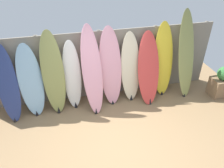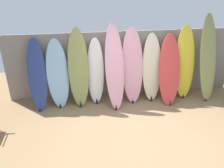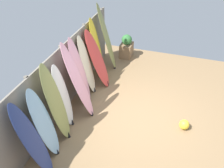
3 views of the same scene
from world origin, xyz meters
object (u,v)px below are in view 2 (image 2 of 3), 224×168
surfboard_navy_0 (37,76)px  surfboard_pink_4 (115,68)px  surfboard_olive_2 (79,69)px  surfboard_cream_6 (152,68)px  surfboard_pink_5 (133,66)px  surfboard_skyblue_1 (58,75)px  surfboard_white_3 (96,72)px  surfboard_olive_9 (208,59)px  surfboard_yellow_8 (185,63)px  surfboard_red_7 (169,70)px

surfboard_navy_0 → surfboard_pink_4: (1.90, -0.11, 0.15)m
surfboard_navy_0 → surfboard_olive_2: bearing=1.4°
surfboard_navy_0 → surfboard_cream_6: surfboard_cream_6 is taller
surfboard_pink_4 → surfboard_pink_5: surfboard_pink_4 is taller
surfboard_skyblue_1 → surfboard_navy_0: bearing=-175.7°
surfboard_white_3 → surfboard_pink_4: surfboard_pink_4 is taller
surfboard_navy_0 → surfboard_skyblue_1: bearing=4.3°
surfboard_olive_9 → surfboard_yellow_8: bearing=166.8°
surfboard_white_3 → surfboard_red_7: 1.90m
surfboard_pink_5 → surfboard_cream_6: surfboard_pink_5 is taller
surfboard_pink_4 → surfboard_olive_9: bearing=2.4°
surfboard_olive_2 → surfboard_cream_6: size_ratio=1.13×
surfboard_olive_9 → surfboard_skyblue_1: bearing=179.3°
surfboard_pink_5 → surfboard_red_7: 0.96m
surfboard_navy_0 → surfboard_yellow_8: 3.81m
surfboard_skyblue_1 → surfboard_pink_5: bearing=0.7°
surfboard_navy_0 → surfboard_pink_4: surfboard_pink_4 is taller
surfboard_olive_2 → surfboard_olive_9: 3.35m
surfboard_pink_4 → surfboard_red_7: bearing=1.5°
surfboard_white_3 → surfboard_pink_5: bearing=-1.7°
surfboard_pink_4 → surfboard_skyblue_1: bearing=174.1°
surfboard_navy_0 → surfboard_pink_5: surfboard_pink_5 is taller
surfboard_navy_0 → surfboard_cream_6: bearing=1.8°
surfboard_pink_5 → surfboard_navy_0: bearing=-178.5°
surfboard_white_3 → surfboard_pink_4: size_ratio=0.83×
surfboard_olive_2 → surfboard_cream_6: bearing=2.0°
surfboard_cream_6 → surfboard_red_7: (0.42, -0.16, -0.01)m
surfboard_pink_4 → surfboard_olive_9: 2.46m
surfboard_olive_2 → surfboard_pink_5: bearing=1.5°
surfboard_olive_2 → surfboard_white_3: bearing=8.8°
surfboard_pink_4 → surfboard_olive_9: (2.46, 0.10, 0.09)m
surfboard_yellow_8 → surfboard_olive_9: 0.59m
surfboard_pink_5 → surfboard_olive_9: size_ratio=0.88×
surfboard_skyblue_1 → surfboard_red_7: 2.84m
surfboard_olive_2 → surfboard_olive_9: size_ratio=0.89×
surfboard_pink_5 → surfboard_yellow_8: size_ratio=1.00×
surfboard_skyblue_1 → surfboard_olive_2: size_ratio=0.87×
surfboard_olive_2 → surfboard_pink_4: surfboard_pink_4 is taller
surfboard_pink_4 → surfboard_yellow_8: surfboard_pink_4 is taller
surfboard_cream_6 → surfboard_yellow_8: (0.90, 0.03, 0.09)m
surfboard_pink_5 → surfboard_cream_6: bearing=3.2°
surfboard_skyblue_1 → surfboard_cream_6: 2.42m
surfboard_cream_6 → surfboard_red_7: size_ratio=1.01×
surfboard_red_7 → surfboard_olive_2: bearing=177.6°
surfboard_pink_4 → surfboard_olive_2: bearing=171.5°
surfboard_white_3 → surfboard_red_7: (1.89, -0.16, 0.02)m
surfboard_white_3 → surfboard_pink_5: 0.96m
surfboard_yellow_8 → surfboard_pink_4: bearing=-173.0°
surfboard_navy_0 → surfboard_olive_9: 4.37m
surfboard_red_7 → surfboard_white_3: bearing=175.1°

